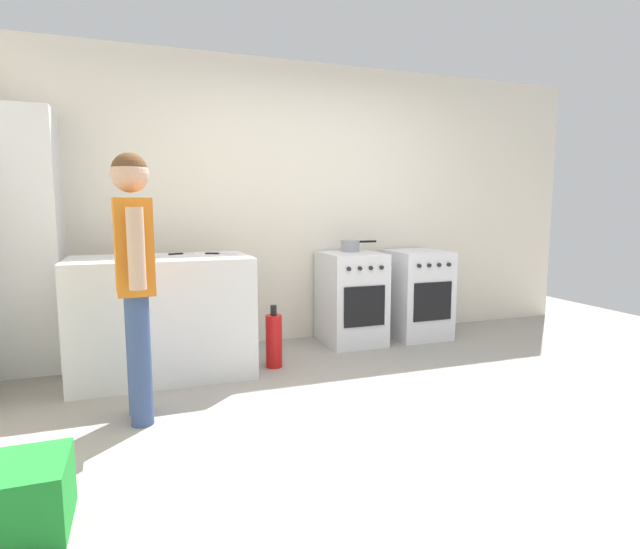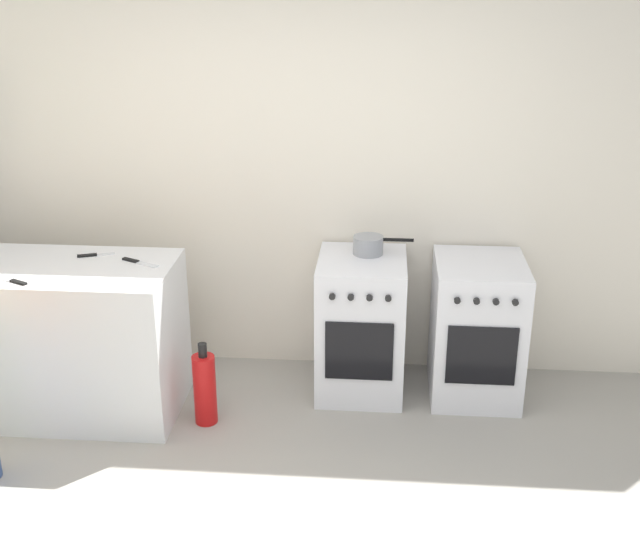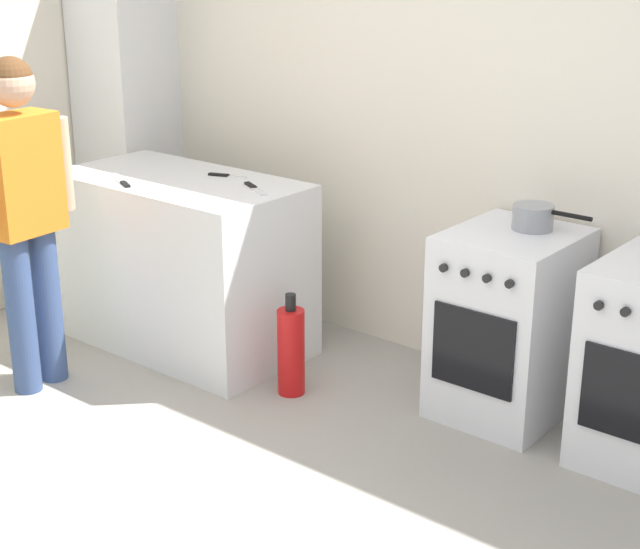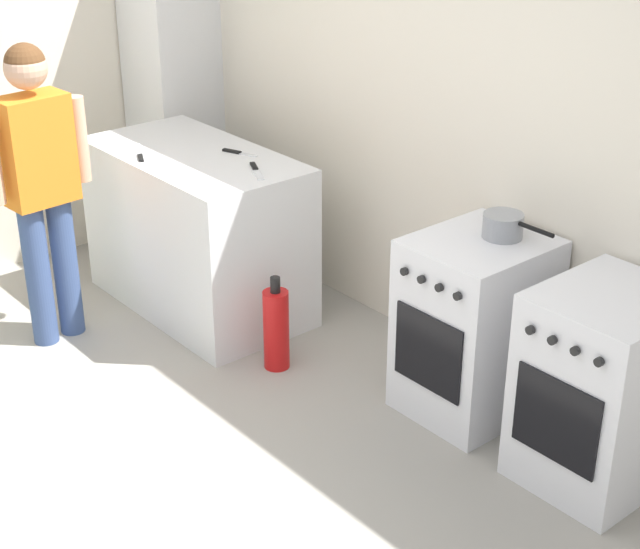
% 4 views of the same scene
% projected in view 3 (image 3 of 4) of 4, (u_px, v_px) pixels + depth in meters
% --- Properties ---
extents(ground_plane, '(8.00, 8.00, 0.00)m').
position_uv_depth(ground_plane, '(202.00, 537.00, 3.56)').
color(ground_plane, gray).
extents(back_wall, '(6.00, 0.10, 2.60)m').
position_uv_depth(back_wall, '(493.00, 109.00, 4.55)').
color(back_wall, silver).
rests_on(back_wall, ground).
extents(counter_unit, '(1.30, 0.70, 0.90)m').
position_uv_depth(counter_unit, '(183.00, 263.00, 5.09)').
color(counter_unit, silver).
rests_on(counter_unit, ground).
extents(oven_left, '(0.52, 0.62, 0.85)m').
position_uv_depth(oven_left, '(508.00, 324.00, 4.36)').
color(oven_left, silver).
rests_on(oven_left, ground).
extents(pot, '(0.36, 0.18, 0.11)m').
position_uv_depth(pot, '(534.00, 217.00, 4.26)').
color(pot, gray).
rests_on(pot, oven_left).
extents(knife_paring, '(0.21, 0.09, 0.01)m').
position_uv_depth(knife_paring, '(224.00, 175.00, 4.98)').
color(knife_paring, silver).
rests_on(knife_paring, counter_unit).
extents(knife_chef, '(0.29, 0.16, 0.01)m').
position_uv_depth(knife_chef, '(121.00, 181.00, 4.88)').
color(knife_chef, silver).
rests_on(knife_chef, counter_unit).
extents(knife_utility, '(0.24, 0.14, 0.01)m').
position_uv_depth(knife_utility, '(255.00, 188.00, 4.74)').
color(knife_utility, silver).
rests_on(knife_utility, counter_unit).
extents(person, '(0.22, 0.57, 1.57)m').
position_uv_depth(person, '(23.00, 199.00, 4.46)').
color(person, '#384C7A').
rests_on(person, ground).
extents(fire_extinguisher, '(0.13, 0.13, 0.50)m').
position_uv_depth(fire_extinguisher, '(291.00, 351.00, 4.60)').
color(fire_extinguisher, red).
rests_on(fire_extinguisher, ground).
extents(larder_cabinet, '(0.48, 0.44, 2.00)m').
position_uv_depth(larder_cabinet, '(128.00, 123.00, 5.83)').
color(larder_cabinet, silver).
rests_on(larder_cabinet, ground).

